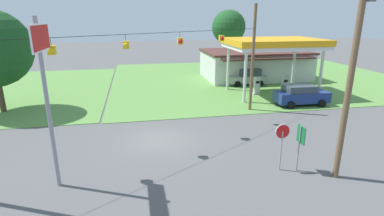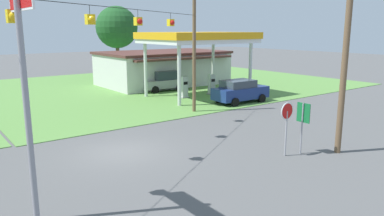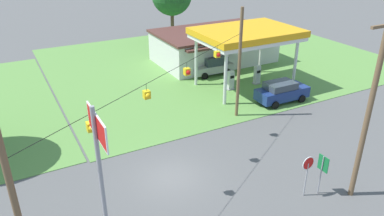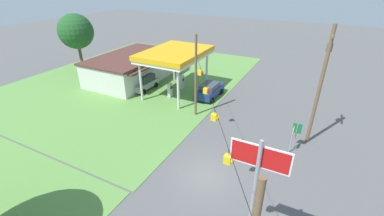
% 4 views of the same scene
% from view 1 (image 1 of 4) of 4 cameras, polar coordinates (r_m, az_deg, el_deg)
% --- Properties ---
extents(ground_plane, '(160.00, 160.00, 0.00)m').
position_cam_1_polar(ground_plane, '(19.18, -6.41, -6.17)').
color(ground_plane, '#565656').
extents(grass_verge_station_corner, '(36.00, 28.00, 0.04)m').
position_cam_1_polar(grass_verge_station_corner, '(39.35, 12.30, 5.69)').
color(grass_verge_station_corner, '#5B8E42').
rests_on(grass_verge_station_corner, ground).
extents(gas_station_canopy, '(8.89, 6.39, 5.46)m').
position_cam_1_polar(gas_station_canopy, '(30.59, 15.34, 11.64)').
color(gas_station_canopy, silver).
rests_on(gas_station_canopy, ground).
extents(gas_station_store, '(12.65, 8.50, 3.45)m').
position_cam_1_polar(gas_station_store, '(38.86, 11.84, 8.16)').
color(gas_station_store, silver).
rests_on(gas_station_store, ground).
extents(fuel_pump_near, '(0.71, 0.56, 1.80)m').
position_cam_1_polar(fuel_pump_near, '(30.59, 12.22, 4.09)').
color(fuel_pump_near, gray).
rests_on(fuel_pump_near, ground).
extents(fuel_pump_far, '(0.71, 0.56, 1.80)m').
position_cam_1_polar(fuel_pump_far, '(31.88, 17.19, 4.23)').
color(fuel_pump_far, gray).
rests_on(fuel_pump_far, ground).
extents(car_at_pumps_front, '(4.62, 2.18, 1.83)m').
position_cam_1_polar(car_at_pumps_front, '(27.87, 20.03, 2.37)').
color(car_at_pumps_front, navy).
rests_on(car_at_pumps_front, ground).
extents(car_at_pumps_rear, '(4.29, 2.21, 1.90)m').
position_cam_1_polar(car_at_pumps_rear, '(34.72, 10.48, 5.90)').
color(car_at_pumps_rear, '#9E9EA3').
rests_on(car_at_pumps_rear, ground).
extents(stop_sign_roadside, '(0.80, 0.08, 2.50)m').
position_cam_1_polar(stop_sign_roadside, '(15.55, 16.81, -5.29)').
color(stop_sign_roadside, '#99999E').
rests_on(stop_sign_roadside, ground).
extents(stop_sign_overhead, '(0.22, 2.51, 7.56)m').
position_cam_1_polar(stop_sign_overhead, '(13.89, -26.40, 6.70)').
color(stop_sign_overhead, gray).
rests_on(stop_sign_overhead, ground).
extents(route_sign, '(0.10, 0.70, 2.40)m').
position_cam_1_polar(route_sign, '(15.81, 19.94, -5.63)').
color(route_sign, gray).
rests_on(route_sign, ground).
extents(utility_pole_main, '(2.20, 0.44, 10.22)m').
position_cam_1_polar(utility_pole_main, '(14.97, 28.50, 8.00)').
color(utility_pole_main, brown).
rests_on(utility_pole_main, ground).
extents(signal_span_gantry, '(16.43, 10.24, 8.49)m').
position_cam_1_polar(signal_span_gantry, '(17.86, -6.90, 7.62)').
color(signal_span_gantry, brown).
rests_on(signal_span_gantry, ground).
extents(tree_behind_station, '(5.10, 5.10, 8.51)m').
position_cam_1_polar(tree_behind_station, '(47.37, 7.01, 15.04)').
color(tree_behind_station, '#4C3828').
rests_on(tree_behind_station, ground).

